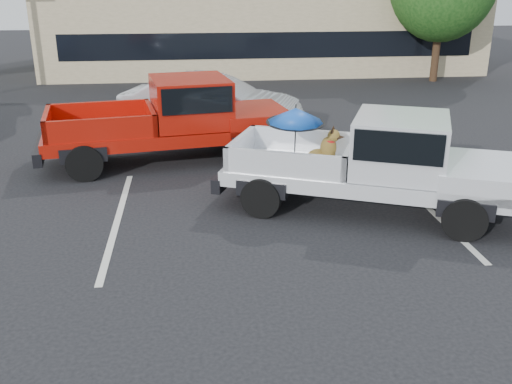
# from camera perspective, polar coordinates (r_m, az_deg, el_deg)

# --- Properties ---
(ground) EXTENTS (90.00, 90.00, 0.00)m
(ground) POSITION_cam_1_polar(r_m,az_deg,el_deg) (9.18, 3.90, -6.87)
(ground) COLOR black
(ground) RESTS_ON ground
(stripe_left) EXTENTS (0.12, 5.00, 0.01)m
(stripe_left) POSITION_cam_1_polar(r_m,az_deg,el_deg) (10.95, -13.68, -2.70)
(stripe_left) COLOR silver
(stripe_left) RESTS_ON ground
(stripe_right) EXTENTS (0.12, 5.00, 0.01)m
(stripe_right) POSITION_cam_1_polar(r_m,az_deg,el_deg) (11.77, 16.66, -1.34)
(stripe_right) COLOR silver
(stripe_right) RESTS_ON ground
(motel_building) EXTENTS (20.40, 8.40, 6.30)m
(motel_building) POSITION_cam_1_polar(r_m,az_deg,el_deg) (29.22, 0.46, 18.62)
(motel_building) COLOR tan
(motel_building) RESTS_ON ground
(silver_pickup) EXTENTS (6.00, 4.02, 2.06)m
(silver_pickup) POSITION_cam_1_polar(r_m,az_deg,el_deg) (10.97, 12.85, 3.25)
(silver_pickup) COLOR black
(silver_pickup) RESTS_ON ground
(red_pickup) EXTENTS (6.34, 3.02, 2.00)m
(red_pickup) POSITION_cam_1_polar(r_m,az_deg,el_deg) (14.04, -7.25, 7.56)
(red_pickup) COLOR black
(red_pickup) RESTS_ON ground
(silver_sedan) EXTENTS (5.37, 3.25, 1.67)m
(silver_sedan) POSITION_cam_1_polar(r_m,az_deg,el_deg) (16.45, -4.39, 8.66)
(silver_sedan) COLOR silver
(silver_sedan) RESTS_ON ground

